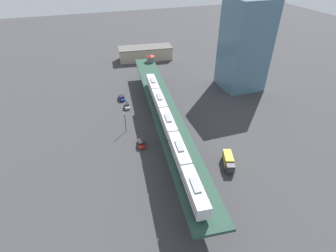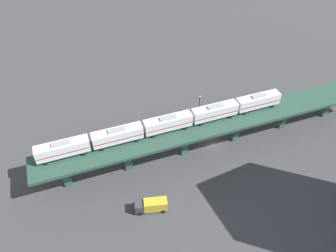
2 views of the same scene
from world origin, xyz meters
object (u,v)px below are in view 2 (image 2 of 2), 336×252
Objects in this scene: subway_train at (168,123)px; street_car_red at (175,128)px; street_car_white at (247,104)px; street_car_blue at (263,97)px; street_lamp at (199,104)px; delivery_truck at (152,205)px.

subway_train is 13.13m from street_car_red.
street_car_blue is at bearing 97.56° from street_car_white.
street_car_white is at bearing 101.94° from subway_train.
street_car_red is (-0.55, -24.61, 0.00)m from street_car_white.
subway_train is 38.83m from street_car_blue.
subway_train is 19.09m from street_lamp.
street_car_red is at bearing 141.77° from delivery_truck.
subway_train reaches higher than delivery_truck.
street_lamp is (-9.81, 15.04, -6.48)m from subway_train.
street_car_red is at bearing -89.38° from street_car_blue.
street_car_white is 0.61× the size of delivery_truck.
street_car_blue and street_car_red have the same top height.
subway_train is 8.98× the size of street_lamp.
delivery_truck is at bearing -47.42° from street_lamp.
street_car_white is at bearing -82.44° from street_car_blue.
street_car_white is at bearing 77.28° from street_lamp.
subway_train is 32.34m from street_car_white.
delivery_truck reaches higher than street_car_white.
subway_train is 20.00m from delivery_truck.
street_lamp reaches higher than street_car_blue.
street_car_blue is at bearing 114.09° from delivery_truck.
street_lamp is at bearing 132.58° from delivery_truck.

